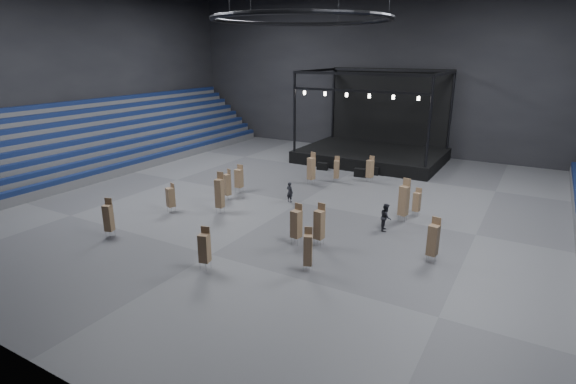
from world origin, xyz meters
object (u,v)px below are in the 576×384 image
Objects in this scene: chair_stack_3 at (108,217)px; chair_stack_7 at (370,168)px; chair_stack_5 at (239,178)px; stage at (374,146)px; chair_stack_9 at (220,193)px; chair_stack_14 at (319,224)px; chair_stack_8 at (171,197)px; chair_stack_1 at (227,184)px; chair_stack_4 at (205,247)px; chair_stack_6 at (417,201)px; chair_stack_13 at (337,169)px; crew_member at (386,217)px; flight_case_right at (373,171)px; chair_stack_10 at (311,168)px; chair_stack_0 at (296,223)px; man_center at (290,192)px; flight_case_mid at (361,173)px; chair_stack_2 at (308,249)px; chair_stack_12 at (433,239)px; flight_case_left at (323,166)px.

chair_stack_3 reaches higher than chair_stack_7.
stage is at bearing 69.38° from chair_stack_5.
chair_stack_14 is (8.51, -1.50, -0.16)m from chair_stack_9.
stage is 6.65× the size of chair_stack_8.
chair_stack_3 is (-1.86, -9.45, 0.03)m from chair_stack_1.
chair_stack_4 is 1.16× the size of chair_stack_6.
chair_stack_3 reaches higher than chair_stack_13.
chair_stack_8 is 14.90m from crew_member.
chair_stack_1 is 10.10m from chair_stack_13.
chair_stack_10 reaches higher than flight_case_right.
chair_stack_0 is 9.83m from chair_stack_1.
chair_stack_3 is 1.16× the size of chair_stack_8.
chair_stack_3 is 1.58× the size of man_center.
stage is at bearing 98.62° from chair_stack_10.
chair_stack_2 reaches higher than flight_case_mid.
chair_stack_12 is at bearing -10.25° from chair_stack_9.
chair_stack_9 is at bearing -110.72° from flight_case_right.
chair_stack_0 is 1.04× the size of chair_stack_1.
flight_case_mid is 0.41× the size of chair_stack_10.
chair_stack_6 is (7.47, 13.49, -0.16)m from chair_stack_4.
chair_stack_14 is at bearing -80.73° from flight_case_right.
chair_stack_10 is (-2.81, -4.37, 1.05)m from flight_case_mid.
chair_stack_3 is 1.38× the size of crew_member.
flight_case_mid is at bearing 82.74° from chair_stack_8.
chair_stack_13 is (-10.89, 11.74, -0.14)m from chair_stack_12.
flight_case_mid is 11.63m from chair_stack_5.
chair_stack_6 is at bearing 21.08° from chair_stack_3.
stage is 23.67m from chair_stack_8.
crew_member is at bearing -49.37° from flight_case_left.
chair_stack_12 is 1.65× the size of man_center.
chair_stack_4 is (-4.76, -2.47, 0.01)m from chair_stack_2.
chair_stack_5 is at bearing 155.72° from chair_stack_14.
chair_stack_12 is at bearing 20.40° from chair_stack_4.
chair_stack_1 is 14.00m from chair_stack_6.
chair_stack_10 is at bearing -75.32° from flight_case_left.
flight_case_right is at bearing 133.36° from chair_stack_6.
chair_stack_0 is 1.18× the size of chair_stack_8.
chair_stack_5 is at bearing -145.22° from chair_stack_13.
man_center is (3.05, 4.55, -0.72)m from chair_stack_9.
flight_case_left is 21.08m from chair_stack_2.
flight_case_mid is 0.46× the size of chair_stack_3.
stage is 19.07m from chair_stack_1.
chair_stack_13 is at bearing 112.02° from chair_stack_0.
chair_stack_2 is 0.93× the size of chair_stack_14.
chair_stack_5 is (-6.73, -9.44, 0.85)m from flight_case_mid.
chair_stack_5 is 1.14× the size of chair_stack_6.
chair_stack_7 is at bearing -42.62° from flight_case_mid.
chair_stack_7 reaches higher than chair_stack_8.
chair_stack_1 is 1.91m from chair_stack_5.
chair_stack_9 is 1.16× the size of chair_stack_12.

